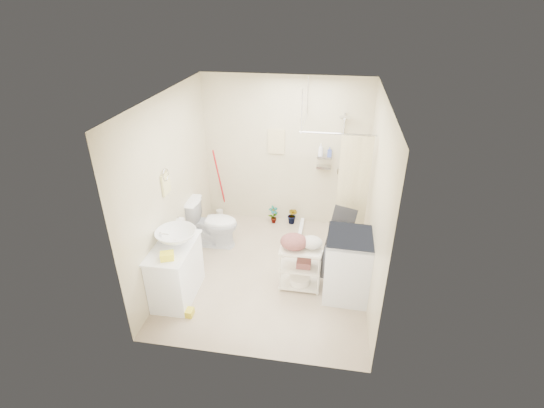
% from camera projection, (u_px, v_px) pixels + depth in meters
% --- Properties ---
extents(floor, '(3.20, 3.20, 0.00)m').
position_uv_depth(floor, '(270.00, 271.00, 5.93)').
color(floor, tan).
rests_on(floor, ground).
extents(ceiling, '(2.80, 3.20, 0.04)m').
position_uv_depth(ceiling, '(269.00, 98.00, 4.71)').
color(ceiling, silver).
rests_on(ceiling, ground).
extents(wall_back, '(2.80, 0.04, 2.60)m').
position_uv_depth(wall_back, '(285.00, 153.00, 6.72)').
color(wall_back, beige).
rests_on(wall_back, ground).
extents(wall_front, '(2.80, 0.04, 2.60)m').
position_uv_depth(wall_front, '(243.00, 265.00, 3.93)').
color(wall_front, beige).
rests_on(wall_front, ground).
extents(wall_left, '(0.04, 3.20, 2.60)m').
position_uv_depth(wall_left, '(171.00, 187.00, 5.52)').
color(wall_left, beige).
rests_on(wall_left, ground).
extents(wall_right, '(0.04, 3.20, 2.60)m').
position_uv_depth(wall_right, '(375.00, 202.00, 5.12)').
color(wall_right, beige).
rests_on(wall_right, ground).
extents(vanity, '(0.52, 0.92, 0.80)m').
position_uv_depth(vanity, '(176.00, 271.00, 5.29)').
color(vanity, white).
rests_on(vanity, ground).
extents(sink, '(0.61, 0.61, 0.19)m').
position_uv_depth(sink, '(176.00, 237.00, 5.13)').
color(sink, white).
rests_on(sink, vanity).
extents(counter_basket, '(0.20, 0.18, 0.09)m').
position_uv_depth(counter_basket, '(167.00, 256.00, 4.84)').
color(counter_basket, yellow).
rests_on(counter_basket, vanity).
extents(floor_basket, '(0.24, 0.19, 0.13)m').
position_uv_depth(floor_basket, '(187.00, 311.00, 5.10)').
color(floor_basket, yellow).
rests_on(floor_basket, ground).
extents(toilet, '(0.82, 0.48, 0.82)m').
position_uv_depth(toilet, '(213.00, 223.00, 6.40)').
color(toilet, white).
rests_on(toilet, ground).
extents(mop, '(0.17, 0.17, 1.36)m').
position_uv_depth(mop, '(218.00, 184.00, 7.09)').
color(mop, red).
rests_on(mop, ground).
extents(potted_plant_a, '(0.22, 0.21, 0.34)m').
position_uv_depth(potted_plant_a, '(273.00, 215.00, 7.12)').
color(potted_plant_a, '#9B5739').
rests_on(potted_plant_a, ground).
extents(potted_plant_b, '(0.23, 0.22, 0.33)m').
position_uv_depth(potted_plant_b, '(292.00, 216.00, 7.10)').
color(potted_plant_b, brown).
rests_on(potted_plant_b, ground).
extents(hanging_towel, '(0.28, 0.03, 0.42)m').
position_uv_depth(hanging_towel, '(276.00, 142.00, 6.63)').
color(hanging_towel, beige).
rests_on(hanging_towel, wall_back).
extents(towel_ring, '(0.04, 0.22, 0.34)m').
position_uv_depth(towel_ring, '(165.00, 182.00, 5.27)').
color(towel_ring, '#E5DB8A').
rests_on(towel_ring, wall_left).
extents(tp_holder, '(0.08, 0.12, 0.14)m').
position_uv_depth(tp_holder, '(180.00, 221.00, 5.83)').
color(tp_holder, white).
rests_on(tp_holder, wall_left).
extents(shower, '(1.10, 1.10, 2.10)m').
position_uv_depth(shower, '(333.00, 183.00, 6.23)').
color(shower, white).
rests_on(shower, ground).
extents(shampoo_bottle_a, '(0.09, 0.09, 0.21)m').
position_uv_depth(shampoo_bottle_a, '(321.00, 150.00, 6.49)').
color(shampoo_bottle_a, white).
rests_on(shampoo_bottle_a, shower).
extents(shampoo_bottle_b, '(0.07, 0.07, 0.15)m').
position_uv_depth(shampoo_bottle_b, '(330.00, 152.00, 6.49)').
color(shampoo_bottle_b, '#3E4D9C').
rests_on(shampoo_bottle_b, shower).
extents(washing_machine, '(0.66, 0.68, 0.94)m').
position_uv_depth(washing_machine, '(349.00, 265.00, 5.29)').
color(washing_machine, silver).
rests_on(washing_machine, ground).
extents(laundry_rack, '(0.57, 0.33, 0.78)m').
position_uv_depth(laundry_rack, '(300.00, 264.00, 5.45)').
color(laundry_rack, beige).
rests_on(laundry_rack, ground).
extents(ironing_board, '(0.33, 0.14, 1.14)m').
position_uv_depth(ironing_board, '(337.00, 244.00, 5.57)').
color(ironing_board, black).
rests_on(ironing_board, ground).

